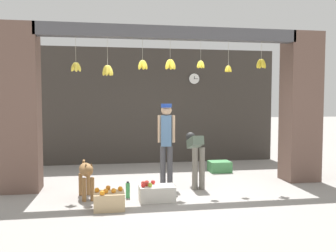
{
  "coord_description": "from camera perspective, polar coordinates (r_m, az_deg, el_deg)",
  "views": [
    {
      "loc": [
        -1.32,
        -7.07,
        1.7
      ],
      "look_at": [
        0.0,
        0.46,
        1.19
      ],
      "focal_mm": 40.0,
      "sensor_mm": 36.0,
      "label": 1
    }
  ],
  "objects": [
    {
      "name": "ground_plane",
      "position": [
        7.39,
        0.63,
        -9.48
      ],
      "size": [
        60.0,
        60.0,
        0.0
      ],
      "primitive_type": "plane",
      "color": "gray"
    },
    {
      "name": "dog",
      "position": [
        6.71,
        -12.34,
        -6.96
      ],
      "size": [
        0.33,
        0.83,
        0.67
      ],
      "rotation": [
        0.0,
        0.0,
        -1.38
      ],
      "color": "olive",
      "rests_on": "ground_plane"
    },
    {
      "name": "wall_clock",
      "position": [
        10.47,
        4.01,
        7.2
      ],
      "size": [
        0.3,
        0.03,
        0.3
      ],
      "color": "black"
    },
    {
      "name": "worker_stooping",
      "position": [
        7.41,
        4.23,
        -3.94
      ],
      "size": [
        0.25,
        0.8,
        1.06
      ],
      "rotation": [
        0.0,
        0.0,
        0.0
      ],
      "color": "#6B665B",
      "rests_on": "ground_plane"
    },
    {
      "name": "shopkeeper",
      "position": [
        7.4,
        -0.25,
        -1.84
      ],
      "size": [
        0.34,
        0.29,
        1.65
      ],
      "rotation": [
        0.0,
        0.0,
        2.91
      ],
      "color": "#424247",
      "rests_on": "ground_plane"
    },
    {
      "name": "shop_pillar_left",
      "position": [
        7.53,
        -21.64,
        2.52
      ],
      "size": [
        0.7,
        0.6,
        3.13
      ],
      "primitive_type": "cube",
      "color": "brown",
      "rests_on": "ground_plane"
    },
    {
      "name": "water_bottle",
      "position": [
        6.71,
        -6.14,
        -9.7
      ],
      "size": [
        0.07,
        0.07,
        0.29
      ],
      "color": "#38934C",
      "rests_on": "ground_plane"
    },
    {
      "name": "shop_back_wall",
      "position": [
        10.3,
        -2.57,
        3.07
      ],
      "size": [
        6.99,
        0.12,
        3.13
      ],
      "primitive_type": "cube",
      "color": "#38332D",
      "rests_on": "ground_plane"
    },
    {
      "name": "fruit_crate_oranges",
      "position": [
        6.07,
        -8.97,
        -11.11
      ],
      "size": [
        0.47,
        0.42,
        0.34
      ],
      "color": "tan",
      "rests_on": "ground_plane"
    },
    {
      "name": "produce_box_green",
      "position": [
        9.13,
        7.85,
        -6.13
      ],
      "size": [
        0.5,
        0.43,
        0.26
      ],
      "primitive_type": "cube",
      "color": "#42844C",
      "rests_on": "ground_plane"
    },
    {
      "name": "storefront_awning",
      "position": [
        7.42,
        0.31,
        13.52
      ],
      "size": [
        5.09,
        0.31,
        0.97
      ],
      "color": "#4C4C51"
    },
    {
      "name": "fruit_crate_apples",
      "position": [
        6.48,
        -1.76,
        -10.15
      ],
      "size": [
        0.6,
        0.38,
        0.33
      ],
      "color": "silver",
      "rests_on": "ground_plane"
    },
    {
      "name": "shop_pillar_right",
      "position": [
        8.47,
        19.55,
        2.69
      ],
      "size": [
        0.7,
        0.6,
        3.13
      ],
      "primitive_type": "cube",
      "color": "brown",
      "rests_on": "ground_plane"
    }
  ]
}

